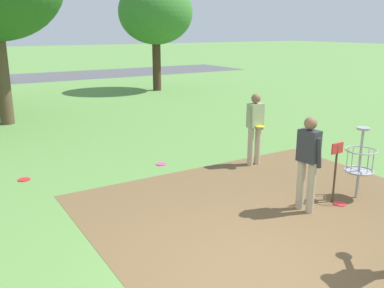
# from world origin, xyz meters

# --- Properties ---
(ground_plane) EXTENTS (160.00, 160.00, 0.00)m
(ground_plane) POSITION_xyz_m (0.00, 0.00, 0.00)
(ground_plane) COLOR #5B8942
(dirt_tee_pad) EXTENTS (6.39, 5.45, 0.01)m
(dirt_tee_pad) POSITION_xyz_m (1.60, 1.45, 0.00)
(dirt_tee_pad) COLOR brown
(dirt_tee_pad) RESTS_ON ground
(disc_golf_basket) EXTENTS (0.98, 0.58, 1.39)m
(disc_golf_basket) POSITION_xyz_m (3.30, 1.08, 0.75)
(disc_golf_basket) COLOR #9E9EA3
(disc_golf_basket) RESTS_ON ground
(player_throwing) EXTENTS (0.42, 0.49, 1.71)m
(player_throwing) POSITION_xyz_m (2.07, 1.17, 0.97)
(player_throwing) COLOR tan
(player_throwing) RESTS_ON ground
(player_waiting_right) EXTENTS (0.47, 0.41, 1.71)m
(player_waiting_right) POSITION_xyz_m (2.99, 3.69, 0.97)
(player_waiting_right) COLOR tan
(player_waiting_right) RESTS_ON ground
(frisbee_by_tee) EXTENTS (0.25, 0.25, 0.02)m
(frisbee_by_tee) POSITION_xyz_m (-1.91, 5.45, 0.01)
(frisbee_by_tee) COLOR red
(frisbee_by_tee) RESTS_ON ground
(frisbee_mid_grass) EXTENTS (0.23, 0.23, 0.02)m
(frisbee_mid_grass) POSITION_xyz_m (2.82, 1.01, 0.01)
(frisbee_mid_grass) COLOR red
(frisbee_mid_grass) RESTS_ON ground
(frisbee_far_left) EXTENTS (0.23, 0.23, 0.02)m
(frisbee_far_left) POSITION_xyz_m (1.10, 4.86, 0.01)
(frisbee_far_left) COLOR #E53D99
(frisbee_far_left) RESTS_ON ground
(tree_near_left) EXTENTS (3.75, 3.75, 5.53)m
(tree_near_left) POSITION_xyz_m (6.76, 16.15, 3.91)
(tree_near_left) COLOR #422D1E
(tree_near_left) RESTS_ON ground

